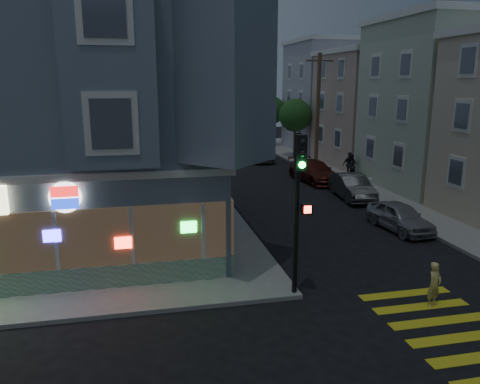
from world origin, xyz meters
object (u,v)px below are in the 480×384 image
object	(u,v)px
parked_car_d	(261,155)
utility_pole	(318,110)
running_child	(435,284)
pedestrian_b	(350,164)
street_tree_near	(295,115)
traffic_signal	(299,188)
parked_car_a	(400,217)
pedestrian_a	(351,166)
street_tree_far	(271,110)
fire_hydrant	(370,184)
parked_car_c	(314,171)
parked_car_b	(352,187)

from	to	relation	value
parked_car_d	utility_pole	bearing A→B (deg)	-48.20
running_child	pedestrian_b	world-z (taller)	pedestrian_b
street_tree_near	traffic_signal	xyz separation A→B (m)	(-9.38, -27.83, -0.20)
utility_pole	parked_car_a	distance (m)	16.65
street_tree_near	pedestrian_a	world-z (taller)	street_tree_near
pedestrian_b	parked_car_a	bearing A→B (deg)	74.25
utility_pole	street_tree_near	xyz separation A→B (m)	(0.20, 6.00, -0.86)
pedestrian_b	parked_car_d	world-z (taller)	pedestrian_b
street_tree_far	fire_hydrant	distance (m)	22.86
parked_car_c	parked_car_d	xyz separation A→B (m)	(-1.50, 9.21, -0.14)
pedestrian_b	parked_car_a	size ratio (longest dim) A/B	0.46
traffic_signal	fire_hydrant	xyz separation A→B (m)	(9.51, 13.22, -3.13)
traffic_signal	street_tree_far	bearing A→B (deg)	79.79
pedestrian_b	parked_car_d	size ratio (longest dim) A/B	0.41
running_child	parked_car_a	distance (m)	7.95
pedestrian_a	pedestrian_b	bearing A→B (deg)	-106.33
running_child	fire_hydrant	xyz separation A→B (m)	(5.43, 14.70, -0.13)
street_tree_far	pedestrian_b	size ratio (longest dim) A/B	2.91
utility_pole	pedestrian_a	distance (m)	5.83
utility_pole	running_child	xyz separation A→B (m)	(-5.10, -23.31, -4.06)
street_tree_near	street_tree_far	world-z (taller)	same
pedestrian_b	fire_hydrant	size ratio (longest dim) A/B	2.13
parked_car_a	traffic_signal	size ratio (longest dim) A/B	0.75
street_tree_far	pedestrian_a	world-z (taller)	street_tree_far
parked_car_a	parked_car_c	xyz separation A→B (m)	(0.06, 11.44, 0.08)
utility_pole	parked_car_d	size ratio (longest dim) A/B	2.03
parked_car_c	fire_hydrant	size ratio (longest dim) A/B	6.05
parked_car_b	traffic_signal	size ratio (longest dim) A/B	0.86
traffic_signal	running_child	bearing A→B (deg)	-15.51
utility_pole	fire_hydrant	bearing A→B (deg)	-87.80
utility_pole	parked_car_d	bearing A→B (deg)	126.25
parked_car_a	parked_car_d	world-z (taller)	parked_car_a
pedestrian_b	parked_car_b	bearing A→B (deg)	64.55
fire_hydrant	traffic_signal	bearing A→B (deg)	-125.72
pedestrian_a	parked_car_b	bearing A→B (deg)	49.26
utility_pole	running_child	world-z (taller)	utility_pole
parked_car_a	parked_car_b	bearing A→B (deg)	80.69
running_child	traffic_signal	xyz separation A→B (m)	(-4.08, 1.48, 3.00)
parked_car_a	traffic_signal	bearing A→B (deg)	-145.98
running_child	pedestrian_a	world-z (taller)	pedestrian_a
street_tree_near	street_tree_far	size ratio (longest dim) A/B	1.00
pedestrian_b	traffic_signal	bearing A→B (deg)	58.34
parked_car_b	pedestrian_a	bearing A→B (deg)	70.76
running_child	parked_car_b	distance (m)	14.02
parked_car_a	parked_car_b	world-z (taller)	parked_car_b
running_child	parked_car_c	distance (m)	19.02
street_tree_far	running_child	distance (m)	37.83
pedestrian_b	parked_car_b	distance (m)	6.17
pedestrian_b	pedestrian_a	bearing A→B (deg)	88.23
parked_car_c	parked_car_a	bearing A→B (deg)	-97.55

